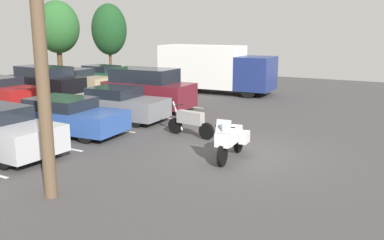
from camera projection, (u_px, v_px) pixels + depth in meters
name	position (u px, v px, depth m)	size (l,w,h in m)	color
ground	(240.00, 154.00, 13.66)	(44.00, 44.00, 0.10)	#423F3F
motorcycle_touring	(230.00, 139.00, 12.86)	(2.23, 0.90, 1.38)	black
motorcycle_second	(190.00, 122.00, 15.62)	(0.62, 2.06, 1.25)	black
parking_stripes	(33.00, 142.00, 14.93)	(17.40, 4.65, 0.01)	silver
car_blue	(65.00, 116.00, 16.07)	(2.21, 4.79, 1.37)	#2D519E
car_grey	(117.00, 104.00, 18.42)	(2.01, 4.51, 1.45)	slate
car_maroon	(148.00, 89.00, 20.82)	(1.98, 4.48, 2.02)	maroon
car_far_red	(0.00, 92.00, 21.87)	(2.27, 4.51, 1.47)	maroon
car_far_black	(46.00, 82.00, 24.21)	(2.18, 4.91, 1.82)	black
car_far_tan	(75.00, 80.00, 26.96)	(2.00, 4.78, 1.42)	tan
car_far_green	(105.00, 76.00, 29.42)	(2.22, 4.69, 1.40)	#235638
box_truck	(214.00, 68.00, 26.03)	(2.39, 7.16, 2.90)	navy
tree_right	(58.00, 27.00, 30.86)	(3.15, 3.15, 5.93)	#4C3823
tree_rear	(109.00, 30.00, 36.83)	(3.05, 3.05, 6.04)	#4C3823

